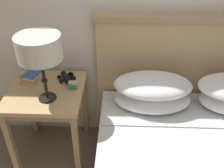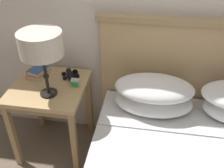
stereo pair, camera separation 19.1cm
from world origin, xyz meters
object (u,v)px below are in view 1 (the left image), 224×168
(book_on_nightstand, at_px, (33,78))
(binoculars_pair, at_px, (66,78))
(nightstand, at_px, (47,99))
(book_stacked_on_top, at_px, (32,74))
(table_lamp, at_px, (39,49))
(alarm_clock, at_px, (73,85))

(book_on_nightstand, bearing_deg, binoculars_pair, 2.60)
(nightstand, height_order, book_stacked_on_top, book_stacked_on_top)
(book_stacked_on_top, distance_m, binoculars_pair, 0.27)
(table_lamp, distance_m, binoculars_pair, 0.47)
(nightstand, relative_size, alarm_clock, 9.61)
(table_lamp, bearing_deg, book_on_nightstand, 126.85)
(nightstand, bearing_deg, table_lamp, -68.48)
(table_lamp, relative_size, book_stacked_on_top, 2.54)
(table_lamp, height_order, binoculars_pair, table_lamp)
(binoculars_pair, xyz_separation_m, alarm_clock, (0.08, -0.12, 0.01))
(table_lamp, relative_size, book_on_nightstand, 2.55)
(book_on_nightstand, height_order, alarm_clock, alarm_clock)
(nightstand, relative_size, book_stacked_on_top, 3.43)
(table_lamp, distance_m, book_stacked_on_top, 0.47)
(book_stacked_on_top, bearing_deg, binoculars_pair, 1.53)
(book_on_nightstand, distance_m, alarm_clock, 0.37)
(nightstand, xyz_separation_m, book_stacked_on_top, (-0.13, 0.14, 0.14))
(nightstand, bearing_deg, alarm_clock, 6.22)
(book_on_nightstand, distance_m, book_stacked_on_top, 0.03)
(nightstand, xyz_separation_m, binoculars_pair, (0.14, 0.14, 0.11))
(book_on_nightstand, xyz_separation_m, book_stacked_on_top, (0.00, 0.01, 0.03))
(book_stacked_on_top, height_order, binoculars_pair, book_stacked_on_top)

